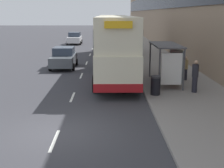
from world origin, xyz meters
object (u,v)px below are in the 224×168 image
object	(u,v)px
pedestrian_1	(185,68)
pedestrian_at_shelter	(195,76)
car_0	(113,40)
litter_bin	(156,85)
double_decker_bus_near	(115,47)
bus_shelter	(169,57)
car_1	(111,30)
car_3	(75,38)
car_2	(64,58)
double_decker_bus_ahead	(112,35)

from	to	relation	value
pedestrian_1	pedestrian_at_shelter	bearing A→B (deg)	-94.79
car_0	litter_bin	size ratio (longest dim) A/B	4.08
car_0	double_decker_bus_near	bearing A→B (deg)	-90.63
bus_shelter	car_1	distance (m)	50.35
double_decker_bus_near	pedestrian_1	xyz separation A→B (m)	(4.64, -0.73, -1.33)
car_0	car_1	xyz separation A→B (m)	(0.00, 24.94, -0.00)
pedestrian_1	bus_shelter	bearing A→B (deg)	-138.04
car_1	pedestrian_at_shelter	size ratio (longest dim) A/B	2.35
car_1	car_3	xyz separation A→B (m)	(-5.68, -22.59, 0.00)
car_1	car_2	world-z (taller)	car_1
bus_shelter	car_3	distance (m)	29.02
double_decker_bus_ahead	litter_bin	size ratio (longest dim) A/B	10.05
double_decker_bus_near	pedestrian_at_shelter	xyz separation A→B (m)	(4.37, -4.01, -1.21)
bus_shelter	double_decker_bus_ahead	distance (m)	14.74
car_1	litter_bin	distance (m)	52.88
car_1	litter_bin	xyz separation A→B (m)	(1.82, -52.85, -0.20)
car_2	pedestrian_1	xyz separation A→B (m)	(8.84, -5.71, 0.09)
car_3	pedestrian_1	xyz separation A→B (m)	(10.06, -26.45, 0.08)
car_0	car_2	bearing A→B (deg)	-103.64
bus_shelter	double_decker_bus_ahead	bearing A→B (deg)	102.97
double_decker_bus_near	double_decker_bus_ahead	distance (m)	12.42
bus_shelter	car_1	xyz separation A→B (m)	(-3.04, 50.25, -1.00)
double_decker_bus_ahead	car_1	size ratio (longest dim) A/B	2.45
double_decker_bus_near	car_0	xyz separation A→B (m)	(0.26, 23.37, -1.41)
bus_shelter	litter_bin	size ratio (longest dim) A/B	4.00
double_decker_bus_near	litter_bin	size ratio (longest dim) A/B	10.44
bus_shelter	car_0	size ratio (longest dim) A/B	0.98
litter_bin	pedestrian_at_shelter	bearing A→B (deg)	13.00
double_decker_bus_near	car_3	world-z (taller)	double_decker_bus_near
bus_shelter	pedestrian_1	bearing A→B (deg)	41.96
double_decker_bus_near	pedestrian_at_shelter	bearing A→B (deg)	-42.59
car_0	pedestrian_1	bearing A→B (deg)	-79.69
bus_shelter	car_2	xyz separation A→B (m)	(-7.50, 6.92, -1.01)
double_decker_bus_near	car_2	distance (m)	6.67
car_1	double_decker_bus_ahead	bearing A→B (deg)	-90.43
double_decker_bus_ahead	car_2	world-z (taller)	double_decker_bus_ahead
bus_shelter	car_2	size ratio (longest dim) A/B	0.97
car_0	pedestrian_at_shelter	size ratio (longest dim) A/B	2.34
car_0	car_1	distance (m)	24.94
double_decker_bus_ahead	litter_bin	xyz separation A→B (m)	(2.09, -16.97, -1.61)
bus_shelter	car_1	bearing A→B (deg)	93.46
litter_bin	car_3	bearing A→B (deg)	103.91
car_3	pedestrian_1	distance (m)	28.30
pedestrian_1	litter_bin	size ratio (longest dim) A/B	1.51
double_decker_bus_ahead	litter_bin	bearing A→B (deg)	-82.99
car_1	car_3	world-z (taller)	car_3
car_2	car_3	distance (m)	20.78
pedestrian_1	car_2	bearing A→B (deg)	147.15
double_decker_bus_ahead	car_3	world-z (taller)	double_decker_bus_ahead
car_1	pedestrian_at_shelter	bearing A→B (deg)	-85.51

